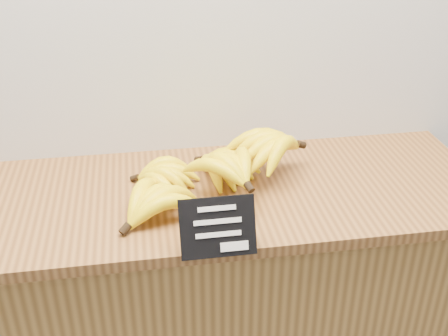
# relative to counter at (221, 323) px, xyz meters

# --- Properties ---
(counter) EXTENTS (1.36, 0.50, 0.90)m
(counter) POSITION_rel_counter_xyz_m (0.00, 0.00, 0.00)
(counter) COLOR olive
(counter) RESTS_ON ground
(counter_top) EXTENTS (1.43, 0.54, 0.03)m
(counter_top) POSITION_rel_counter_xyz_m (0.00, 0.00, 0.47)
(counter_top) COLOR brown
(counter_top) RESTS_ON counter
(chalkboard_sign) EXTENTS (0.17, 0.06, 0.13)m
(chalkboard_sign) POSITION_rel_counter_xyz_m (-0.05, -0.26, 0.54)
(chalkboard_sign) COLOR black
(chalkboard_sign) RESTS_ON counter_top
(banana_pile) EXTENTS (0.54, 0.34, 0.13)m
(banana_pile) POSITION_rel_counter_xyz_m (-0.02, 0.00, 0.54)
(banana_pile) COLOR #FFE90A
(banana_pile) RESTS_ON counter_top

